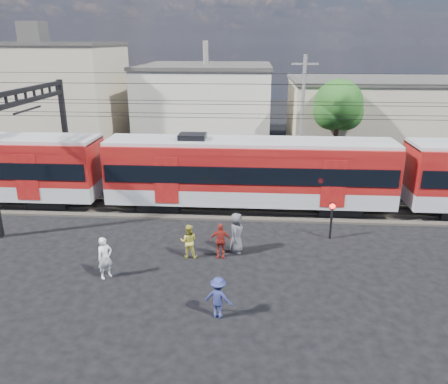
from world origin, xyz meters
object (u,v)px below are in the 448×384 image
Objects in this scene: commuter_train at (253,171)px; pedestrian_a at (105,258)px; pedestrian_c at (218,298)px; crossing_signal at (332,214)px.

pedestrian_a is (-6.02, -8.03, -1.51)m from commuter_train.
commuter_train reaches higher than pedestrian_c.
commuter_train reaches higher than pedestrian_a.
crossing_signal is (5.03, 6.90, 0.54)m from pedestrian_c.
pedestrian_c is (4.88, -2.45, -0.11)m from pedestrian_a.
commuter_train is 5.40m from crossing_signal.
commuter_train is 10.15m from pedestrian_a.
crossing_signal is at bearing -23.69° from pedestrian_a.
crossing_signal is (9.92, 4.45, 0.43)m from pedestrian_a.
pedestrian_c is at bearing -126.13° from crossing_signal.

